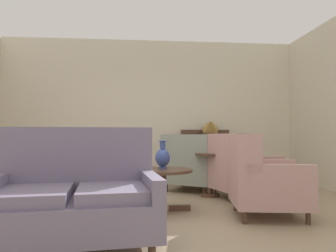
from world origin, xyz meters
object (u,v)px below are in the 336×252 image
at_px(armchair_far_left, 241,171).
at_px(gramophone, 210,127).
at_px(settee, 75,199).
at_px(side_table, 210,170).
at_px(armchair_near_sideboard, 191,167).
at_px(armchair_beside_settee, 70,171).
at_px(armchair_back_corner, 261,181).
at_px(sideboard, 207,158).
at_px(porcelain_vase, 163,157).
at_px(coffee_table, 162,178).

bearing_deg(armchair_far_left, gramophone, -14.73).
height_order(settee, side_table, settee).
bearing_deg(armchair_near_sideboard, armchair_beside_settee, 49.09).
relative_size(armchair_back_corner, armchair_far_left, 0.91).
xyz_separation_m(armchair_back_corner, sideboard, (-0.05, 2.86, 0.08)).
xyz_separation_m(porcelain_vase, armchair_near_sideboard, (0.60, 1.38, -0.26)).
xyz_separation_m(settee, gramophone, (2.00, 3.65, 0.72)).
bearing_deg(armchair_far_left, sideboard, -13.34).
distance_m(armchair_beside_settee, armchair_near_sideboard, 2.04).
bearing_deg(coffee_table, gramophone, 64.16).
bearing_deg(sideboard, armchair_far_left, -85.50).
bearing_deg(porcelain_vase, armchair_back_corner, -20.80).
distance_m(settee, armchair_beside_settee, 2.16).
height_order(armchair_beside_settee, side_table, armchair_beside_settee).
height_order(settee, gramophone, gramophone).
relative_size(armchair_far_left, armchair_beside_settee, 0.93).
bearing_deg(gramophone, armchair_near_sideboard, -120.15).
xyz_separation_m(settee, armchair_near_sideboard, (1.45, 2.70, 0.01)).
distance_m(coffee_table, armchair_far_left, 1.42).
height_order(armchair_far_left, sideboard, sideboard).
relative_size(armchair_back_corner, sideboard, 0.90).
xyz_separation_m(settee, armchair_far_left, (2.09, 1.93, 0.01)).
relative_size(coffee_table, armchair_far_left, 0.72).
height_order(armchair_near_sideboard, gramophone, gramophone).
height_order(settee, armchair_beside_settee, settee).
bearing_deg(gramophone, sideboard, 118.55).
distance_m(coffee_table, armchair_beside_settee, 1.59).
height_order(armchair_far_left, armchair_near_sideboard, armchair_far_left).
xyz_separation_m(armchair_far_left, side_table, (-0.42, 0.25, -0.02)).
bearing_deg(armchair_back_corner, armchair_far_left, 2.84).
relative_size(armchair_far_left, side_table, 1.57).
bearing_deg(gramophone, settee, -118.74).
xyz_separation_m(porcelain_vase, armchair_back_corner, (1.15, -0.44, -0.26)).
bearing_deg(porcelain_vase, armchair_far_left, 26.43).
xyz_separation_m(coffee_table, side_table, (0.83, 0.92, -0.01)).
bearing_deg(side_table, sideboard, 79.77).
distance_m(armchair_far_left, side_table, 0.49).
xyz_separation_m(coffee_table, armchair_far_left, (1.25, 0.67, 0.01)).
distance_m(armchair_back_corner, armchair_beside_settee, 2.78).
relative_size(settee, side_table, 2.20).
height_order(porcelain_vase, armchair_back_corner, armchair_back_corner).
bearing_deg(settee, side_table, 46.08).
distance_m(armchair_far_left, gramophone, 1.86).
distance_m(coffee_table, porcelain_vase, 0.27).
bearing_deg(armchair_far_left, armchair_near_sideboard, 22.27).
distance_m(armchair_back_corner, sideboard, 2.86).
bearing_deg(gramophone, armchair_beside_settee, -148.30).
bearing_deg(armchair_far_left, armchair_beside_settee, 68.38).
bearing_deg(armchair_beside_settee, coffee_table, 94.57).
relative_size(side_table, gramophone, 1.32).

